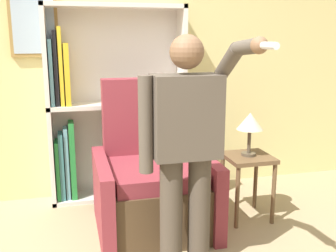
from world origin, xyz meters
The scene contains 6 objects.
wall_back centered at (-0.01, 2.03, 1.40)m, with size 8.00×0.11×2.80m.
bookcase centered at (-0.19, 1.88, 0.90)m, with size 1.32×0.28×1.87m.
armchair centered at (0.13, 1.16, 0.38)m, with size 0.94×0.90×1.23m.
person_standing centered at (0.20, 0.41, 0.91)m, with size 0.58×0.78×1.59m.
side_table centered at (0.97, 1.09, 0.46)m, with size 0.39×0.39×0.57m.
table_lamp centered at (0.97, 1.09, 0.86)m, with size 0.23×0.23×0.38m.
Camera 1 is at (-0.51, -1.89, 1.57)m, focal length 42.00 mm.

